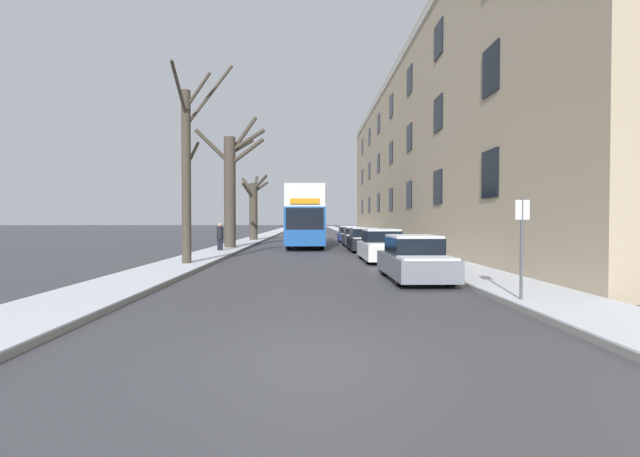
{
  "coord_description": "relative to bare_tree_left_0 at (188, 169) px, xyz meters",
  "views": [
    {
      "loc": [
        -0.13,
        -5.91,
        1.94
      ],
      "look_at": [
        0.49,
        20.1,
        1.42
      ],
      "focal_mm": 24.0,
      "sensor_mm": 36.0,
      "label": 1
    }
  ],
  "objects": [
    {
      "name": "sidewalk_left",
      "position": [
        -0.32,
        41.11,
        -3.99
      ],
      "size": [
        2.36,
        130.0,
        0.16
      ],
      "color": "gray",
      "rests_on": "ground"
    },
    {
      "name": "parked_car_4",
      "position": [
        8.41,
        20.03,
        -3.42
      ],
      "size": [
        1.69,
        4.4,
        1.42
      ],
      "color": "navy",
      "rests_on": "ground"
    },
    {
      "name": "double_decker_bus",
      "position": [
        4.74,
        13.82,
        -1.68
      ],
      "size": [
        2.61,
        11.24,
        4.22
      ],
      "color": "#194C99",
      "rests_on": "ground"
    },
    {
      "name": "oncoming_van",
      "position": [
        3.41,
        34.64,
        -2.76
      ],
      "size": [
        1.99,
        4.84,
        2.43
      ],
      "color": "white",
      "rests_on": "ground"
    },
    {
      "name": "terrace_facade_right",
      "position": [
        16.34,
        17.72,
        3.19
      ],
      "size": [
        9.1,
        51.98,
        14.51
      ],
      "color": "tan",
      "rests_on": "ground"
    },
    {
      "name": "street_sign_post",
      "position": [
        9.79,
        -8.37,
        -2.67
      ],
      "size": [
        0.32,
        0.07,
        2.42
      ],
      "color": "#4C4F54",
      "rests_on": "ground"
    },
    {
      "name": "parked_car_2",
      "position": [
        8.41,
        8.7,
        -3.39
      ],
      "size": [
        1.84,
        4.3,
        1.45
      ],
      "color": "black",
      "rests_on": "ground"
    },
    {
      "name": "pedestrian_left_sidewalk",
      "position": [
        -0.24,
        7.42,
        -3.09
      ],
      "size": [
        0.39,
        0.39,
        1.77
      ],
      "rotation": [
        0.0,
        0.0,
        2.77
      ],
      "color": "black",
      "rests_on": "ground"
    },
    {
      "name": "bare_tree_left_0",
      "position": [
        0.0,
        0.0,
        0.0
      ],
      "size": [
        1.98,
        3.48,
        8.69
      ],
      "color": "#423A30",
      "rests_on": "ground"
    },
    {
      "name": "parked_car_3",
      "position": [
        8.41,
        13.97,
        -3.41
      ],
      "size": [
        1.75,
        4.11,
        1.42
      ],
      "color": "#474C56",
      "rests_on": "ground"
    },
    {
      "name": "parked_car_1",
      "position": [
        8.41,
        2.2,
        -3.37
      ],
      "size": [
        1.83,
        4.4,
        1.51
      ],
      "color": "silver",
      "rests_on": "ground"
    },
    {
      "name": "ground_plane",
      "position": [
        5.17,
        -11.89,
        -4.07
      ],
      "size": [
        320.0,
        320.0,
        0.0
      ],
      "primitive_type": "plane",
      "color": "#424247"
    },
    {
      "name": "parked_car_0",
      "position": [
        8.41,
        -4.12,
        -3.4
      ],
      "size": [
        1.75,
        4.2,
        1.45
      ],
      "color": "slate",
      "rests_on": "ground"
    },
    {
      "name": "bare_tree_left_1",
      "position": [
        -0.1,
        10.37,
        0.23
      ],
      "size": [
        4.55,
        1.96,
        9.01
      ],
      "color": "#423A30",
      "rests_on": "ground"
    },
    {
      "name": "sidewalk_right",
      "position": [
        10.66,
        41.11,
        -3.99
      ],
      "size": [
        2.36,
        130.0,
        0.16
      ],
      "color": "gray",
      "rests_on": "ground"
    },
    {
      "name": "bare_tree_left_2",
      "position": [
        -0.07,
        21.14,
        -0.98
      ],
      "size": [
        2.67,
        3.22,
        6.09
      ],
      "color": "#423A30",
      "rests_on": "ground"
    }
  ]
}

